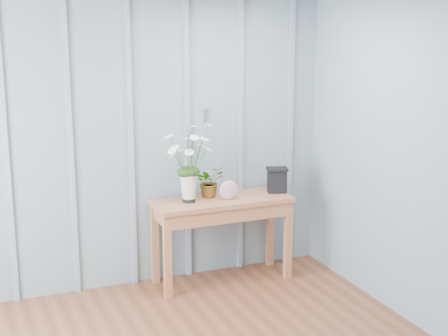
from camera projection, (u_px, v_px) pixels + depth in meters
name	position (u px, v px, depth m)	size (l,w,h in m)	color
room_shell	(143.00, 67.00, 4.27)	(4.00, 4.50, 2.50)	gray
sideboard	(222.00, 211.00, 5.91)	(1.20, 0.45, 0.75)	#9E5E3A
daisy_vase	(188.00, 153.00, 5.69)	(0.47, 0.36, 0.67)	black
spider_plant	(210.00, 181.00, 5.92)	(0.24, 0.21, 0.27)	#17350E
felt_disc_vessel	(229.00, 190.00, 5.83)	(0.17, 0.05, 0.17)	#8A4768
carved_box	(277.00, 180.00, 6.06)	(0.22, 0.19, 0.22)	black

